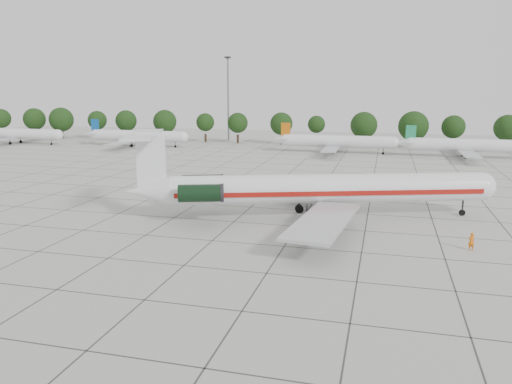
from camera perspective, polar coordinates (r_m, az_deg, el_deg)
ground at (r=62.22m, az=-2.54°, el=-3.43°), size 260.00×260.00×0.00m
apron_joints at (r=76.25m, az=0.77°, el=-0.53°), size 170.00×170.00×0.02m
main_airliner at (r=63.23m, az=6.04°, el=0.40°), size 46.07×35.14×11.06m
ground_crew at (r=55.89m, az=23.38°, el=-5.22°), size 0.80×0.66×1.88m
bg_airliner_a at (r=162.87m, az=-25.64°, el=6.00°), size 28.24×27.20×7.40m
bg_airliner_b at (r=144.80m, az=-13.39°, el=6.25°), size 28.24×27.20×7.40m
bg_airliner_c at (r=128.14m, az=9.25°, el=5.71°), size 28.24×27.20×7.40m
bg_airliner_d at (r=128.03m, az=23.15°, el=4.91°), size 28.24×27.20×7.40m
tree_line at (r=145.69m, az=2.92°, el=7.80°), size 249.86×8.44×10.22m
floodlight_mast at (r=156.77m, az=-3.21°, el=11.13°), size 1.60×1.60×25.45m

